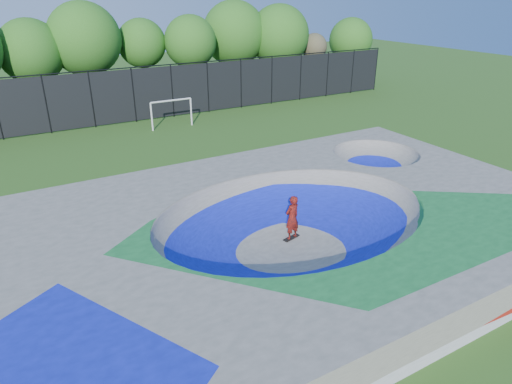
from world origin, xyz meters
TOP-DOWN VIEW (x-y plane):
  - ground at (0.00, 0.00)m, footprint 120.00×120.00m
  - skate_deck at (0.00, 0.00)m, footprint 22.00×14.00m
  - skater at (0.26, 0.45)m, footprint 0.76×0.57m
  - skateboard at (0.26, 0.45)m, footprint 0.81×0.39m
  - soccer_goal at (1.80, 18.07)m, footprint 3.09×0.12m
  - fence at (0.00, 21.00)m, footprint 48.09×0.09m
  - treeline at (-2.42, 26.04)m, footprint 52.49×7.91m

SIDE VIEW (x-z plane):
  - ground at x=0.00m, z-range 0.00..0.00m
  - skateboard at x=0.26m, z-range 0.00..0.05m
  - skate_deck at x=0.00m, z-range 0.00..1.50m
  - skater at x=0.26m, z-range 0.00..1.87m
  - soccer_goal at x=1.80m, z-range 0.39..2.43m
  - fence at x=0.00m, z-range 0.08..4.12m
  - treeline at x=-2.42m, z-range 0.93..9.57m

